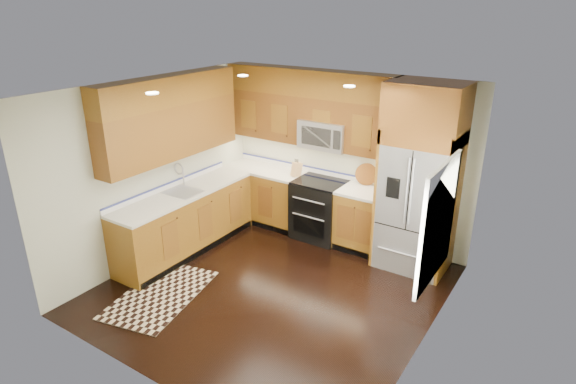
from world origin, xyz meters
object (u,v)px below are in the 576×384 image
Objects in this scene: refrigerator at (419,179)px; utensil_crock at (387,182)px; rug at (161,294)px; knife_block at (297,169)px; range at (319,210)px.

utensil_crock is (-0.55, 0.28, -0.24)m from refrigerator.
rug is 5.26× the size of knife_block.
refrigerator reaches higher than range.
rug is (-2.43, -2.53, -1.30)m from refrigerator.
knife_block is at bearing 68.23° from rug.
rug is at bearing -108.89° from range.
utensil_crock reaches higher than rug.
rug is at bearing -99.60° from knife_block.
knife_block is (-1.99, 0.06, -0.25)m from refrigerator.
utensil_crock is at bearing 8.57° from knife_block.
knife_block is (0.44, 2.59, 1.05)m from rug.
range is 2.66× the size of utensil_crock.
rug is 2.83m from knife_block.
range is 2.75m from rug.
utensil_crock is at bearing 44.02° from rug.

